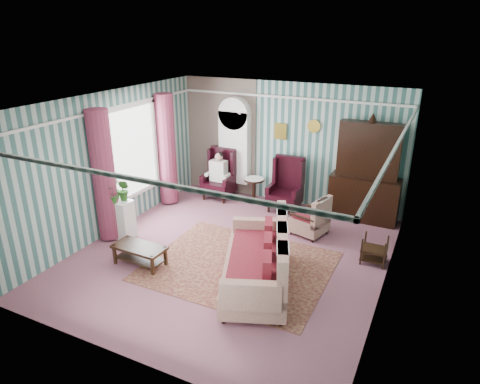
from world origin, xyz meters
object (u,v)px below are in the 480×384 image
at_px(seated_woman, 219,176).
at_px(floral_armchair, 310,210).
at_px(wingback_left, 219,174).
at_px(sofa, 255,262).
at_px(dresser_hutch, 367,169).
at_px(coffee_table, 140,255).
at_px(plant_stand, 120,219).
at_px(wingback_right, 285,185).
at_px(round_side_table, 254,190).
at_px(nest_table, 374,249).
at_px(bookcase, 235,152).

height_order(seated_woman, floral_armchair, seated_woman).
bearing_deg(wingback_left, floral_armchair, -19.67).
relative_size(wingback_left, sofa, 0.56).
relative_size(dresser_hutch, coffee_table, 2.41).
distance_m(dresser_hutch, plant_stand, 5.31).
bearing_deg(seated_woman, wingback_right, 0.00).
xyz_separation_m(sofa, floral_armchair, (0.24, 2.24, 0.08)).
bearing_deg(floral_armchair, coffee_table, 152.29).
distance_m(wingback_right, floral_armchair, 1.32).
bearing_deg(round_side_table, plant_stand, -120.38).
bearing_deg(sofa, nest_table, -66.51).
distance_m(nest_table, floral_armchair, 1.56).
bearing_deg(seated_woman, wingback_left, 0.00).
distance_m(wingback_left, wingback_right, 1.75).
bearing_deg(wingback_right, floral_armchair, -46.32).
relative_size(dresser_hutch, wingback_right, 1.89).
xyz_separation_m(nest_table, sofa, (-1.65, -1.64, 0.19)).
distance_m(nest_table, plant_stand, 5.02).
bearing_deg(round_side_table, nest_table, -28.20).
bearing_deg(nest_table, seated_woman, 159.15).
distance_m(bookcase, coffee_table, 3.98).
xyz_separation_m(wingback_left, coffee_table, (0.26, -3.48, -0.44)).
relative_size(wingback_right, seated_woman, 1.06).
xyz_separation_m(round_side_table, plant_stand, (-1.70, -2.90, 0.10)).
bearing_deg(nest_table, wingback_right, 146.25).
bearing_deg(plant_stand, sofa, -7.83).
height_order(bookcase, wingback_left, bookcase).
distance_m(dresser_hutch, wingback_left, 3.55).
bearing_deg(sofa, bookcase, 9.81).
height_order(round_side_table, floral_armchair, floral_armchair).
height_order(seated_woman, nest_table, seated_woman).
height_order(seated_woman, plant_stand, seated_woman).
bearing_deg(seated_woman, round_side_table, 9.46).
xyz_separation_m(wingback_right, nest_table, (2.32, -1.55, -0.35)).
relative_size(bookcase, round_side_table, 3.73).
distance_m(wingback_left, nest_table, 4.37).
bearing_deg(coffee_table, wingback_left, 94.23).
bearing_deg(dresser_hutch, nest_table, -72.61).
height_order(wingback_right, round_side_table, wingback_right).
xyz_separation_m(seated_woman, plant_stand, (-0.80, -2.75, -0.19)).
bearing_deg(floral_armchair, bookcase, 76.73).
distance_m(wingback_left, round_side_table, 0.97).
xyz_separation_m(wingback_right, plant_stand, (-2.55, -2.75, -0.22)).
distance_m(nest_table, sofa, 2.34).
height_order(seated_woman, round_side_table, seated_woman).
relative_size(bookcase, floral_armchair, 2.09).
height_order(dresser_hutch, plant_stand, dresser_hutch).
distance_m(wingback_left, seated_woman, 0.04).
distance_m(dresser_hutch, wingback_right, 1.86).
bearing_deg(bookcase, seated_woman, -122.66).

